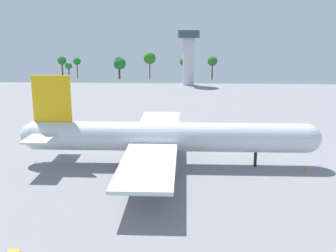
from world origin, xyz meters
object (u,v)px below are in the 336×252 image
(safety_cone_tail, at_px, (35,163))
(control_tower, at_px, (189,52))
(safety_cone_nose, at_px, (305,168))
(cargo_airplane, at_px, (167,137))

(safety_cone_tail, distance_m, control_tower, 139.35)
(safety_cone_nose, bearing_deg, safety_cone_tail, 179.04)
(cargo_airplane, bearing_deg, safety_cone_tail, -177.92)
(safety_cone_nose, height_order, control_tower, control_tower)
(cargo_airplane, height_order, safety_cone_nose, cargo_airplane)
(safety_cone_nose, distance_m, control_tower, 137.98)
(safety_cone_nose, bearing_deg, cargo_airplane, 176.06)
(safety_cone_tail, height_order, control_tower, control_tower)
(safety_cone_tail, bearing_deg, cargo_airplane, 2.08)
(control_tower, bearing_deg, safety_cone_tail, -105.25)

